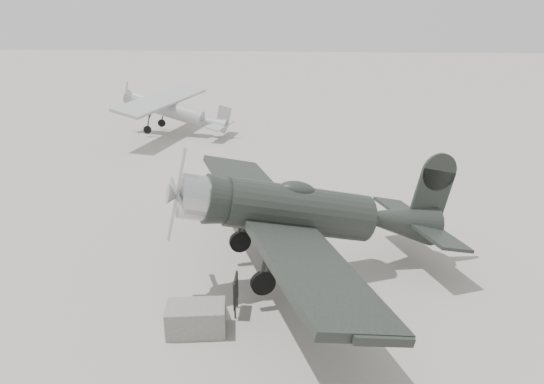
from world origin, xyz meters
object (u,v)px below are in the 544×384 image
at_px(highwing_monoplane, 172,107).
at_px(sign_board, 236,291).
at_px(equipment_block, 196,319).
at_px(lowwing_monoplane, 312,213).

height_order(highwing_monoplane, sign_board, highwing_monoplane).
relative_size(equipment_block, sign_board, 1.32).
bearing_deg(equipment_block, highwing_monoplane, 106.01).
distance_m(lowwing_monoplane, sign_board, 3.63).
bearing_deg(sign_board, equipment_block, -135.94).
distance_m(equipment_block, sign_board, 1.45).
height_order(equipment_block, sign_board, sign_board).
bearing_deg(highwing_monoplane, equipment_block, -63.27).
xyz_separation_m(equipment_block, sign_board, (0.98, 1.01, 0.33)).
bearing_deg(lowwing_monoplane, sign_board, -152.29).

